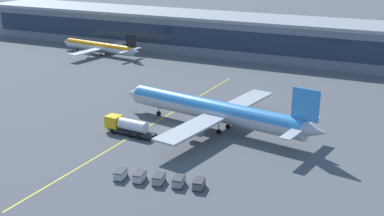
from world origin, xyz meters
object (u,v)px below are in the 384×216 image
baggage_cart_4 (199,184)px  commuter_jet_far (100,47)px  baggage_cart_1 (140,176)px  baggage_cart_3 (179,181)px  baggage_cart_0 (121,174)px  fuel_tanker (127,126)px  main_airliner (215,110)px  baggage_cart_2 (159,179)px

baggage_cart_4 → commuter_jet_far: (-69.45, 71.66, 1.87)m
baggage_cart_1 → baggage_cart_3: bearing=10.6°
baggage_cart_0 → baggage_cart_3: 9.60m
fuel_tanker → baggage_cart_0: fuel_tanker is taller
baggage_cart_4 → commuter_jet_far: commuter_jet_far is taller
main_airliner → baggage_cart_2: main_airliner is taller
baggage_cart_4 → main_airliner: bearing=107.7°
main_airliner → baggage_cart_2: size_ratio=15.95×
main_airliner → baggage_cart_0: size_ratio=15.95×
main_airliner → baggage_cart_3: size_ratio=15.95×
baggage_cart_2 → commuter_jet_far: commuter_jet_far is taller
main_airliner → baggage_cart_3: (4.60, -24.81, -3.21)m
baggage_cart_0 → baggage_cart_4: (12.58, 2.35, 0.00)m
baggage_cart_2 → fuel_tanker: bearing=135.3°
fuel_tanker → baggage_cart_2: 22.24m
main_airliner → baggage_cart_4: main_airliner is taller
fuel_tanker → baggage_cart_1: bearing=-52.0°
baggage_cart_1 → commuter_jet_far: bearing=129.3°
baggage_cart_2 → baggage_cart_3: size_ratio=1.00×
main_airliner → baggage_cart_2: 25.64m
baggage_cart_0 → baggage_cart_2: bearing=10.6°
baggage_cart_3 → baggage_cart_2: bearing=-169.4°
main_airliner → baggage_cart_3: 25.44m
fuel_tanker → baggage_cart_0: (9.50, -16.80, -0.96)m
baggage_cart_2 → commuter_jet_far: bearing=130.9°
baggage_cart_0 → baggage_cart_3: bearing=10.6°
main_airliner → baggage_cart_0: main_airliner is taller
baggage_cart_0 → commuter_jet_far: (-56.87, 74.01, 1.87)m
main_airliner → baggage_cart_3: main_airliner is taller
baggage_cart_1 → baggage_cart_2: same height
baggage_cart_1 → fuel_tanker: bearing=128.0°
baggage_cart_0 → main_airliner: bearing=79.7°
baggage_cart_0 → baggage_cart_1: same height
baggage_cart_1 → baggage_cart_2: size_ratio=1.00×
main_airliner → baggage_cart_1: main_airliner is taller
main_airliner → commuter_jet_far: 77.84m
fuel_tanker → baggage_cart_1: size_ratio=3.80×
main_airliner → baggage_cart_1: (-1.69, -25.98, -3.21)m
main_airliner → commuter_jet_far: size_ratio=1.37×
baggage_cart_0 → baggage_cart_2: size_ratio=1.00×
fuel_tanker → baggage_cart_3: 24.20m
baggage_cart_0 → commuter_jet_far: bearing=127.5°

